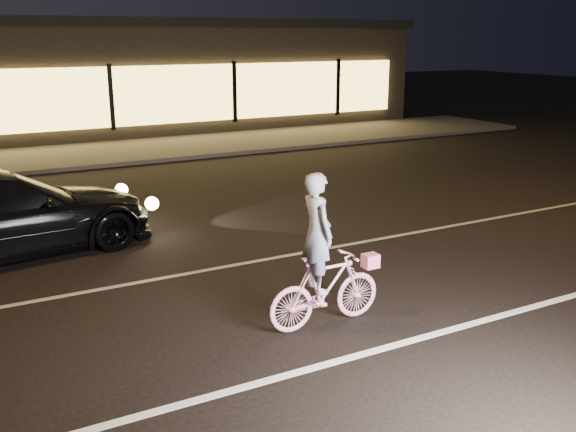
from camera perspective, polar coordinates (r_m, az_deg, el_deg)
ground at (r=9.47m, az=7.04°, el=-6.83°), size 90.00×90.00×0.00m
lane_stripe_near at (r=8.40m, az=13.05°, el=-10.15°), size 60.00×0.12×0.01m
lane_stripe_far at (r=11.04m, az=1.03°, el=-3.33°), size 60.00×0.10×0.01m
sidewalk at (r=21.02m, az=-13.97°, el=5.60°), size 30.00×4.00×0.12m
storefront at (r=26.58m, az=-17.68°, el=11.93°), size 25.40×8.42×4.20m
cyclist at (r=8.16m, az=3.14°, el=-5.06°), size 1.61×0.56×2.03m
sedan at (r=11.73m, az=-24.16°, el=0.14°), size 5.31×2.83×1.47m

